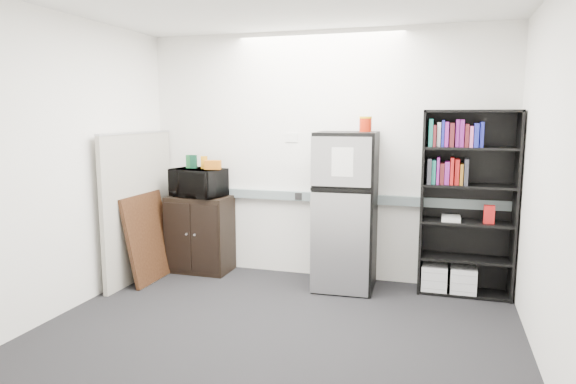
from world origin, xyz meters
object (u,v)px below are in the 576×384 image
(bookshelf, at_px, (465,199))
(microwave, at_px, (198,183))
(cubicle_partition, at_px, (139,206))
(refrigerator, at_px, (346,211))
(cabinet, at_px, (200,234))

(bookshelf, xyz_separation_m, microwave, (-2.89, -0.08, 0.07))
(bookshelf, distance_m, cubicle_partition, 3.45)
(microwave, bearing_deg, refrigerator, 9.90)
(cabinet, xyz_separation_m, refrigerator, (1.71, -0.08, 0.38))
(microwave, bearing_deg, cabinet, 102.05)
(cabinet, bearing_deg, microwave, -90.00)
(cubicle_partition, distance_m, cabinet, 0.77)
(bookshelf, distance_m, refrigerator, 1.19)
(bookshelf, distance_m, microwave, 2.89)
(cabinet, bearing_deg, bookshelf, 1.30)
(microwave, bearing_deg, cubicle_partition, -130.15)
(cubicle_partition, bearing_deg, refrigerator, 8.67)
(bookshelf, relative_size, refrigerator, 1.13)
(cubicle_partition, xyz_separation_m, microwave, (0.52, 0.40, 0.23))
(cubicle_partition, bearing_deg, cabinet, 38.88)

